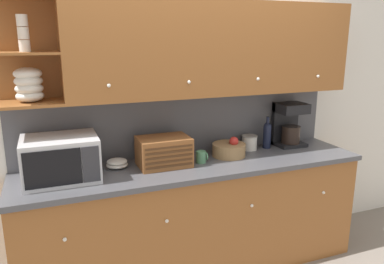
# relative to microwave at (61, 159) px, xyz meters

# --- Properties ---
(ground_plane) EXTENTS (24.00, 24.00, 0.00)m
(ground_plane) POSITION_rel_microwave_xyz_m (0.99, 0.27, -1.07)
(ground_plane) COLOR slate
(wall_back) EXTENTS (5.11, 0.06, 2.60)m
(wall_back) POSITION_rel_microwave_xyz_m (0.99, 0.30, 0.23)
(wall_back) COLOR silver
(wall_back) RESTS_ON ground_plane
(counter_unit) EXTENTS (2.73, 0.61, 0.92)m
(counter_unit) POSITION_rel_microwave_xyz_m (0.99, -0.02, -0.61)
(counter_unit) COLOR #935628
(counter_unit) RESTS_ON ground_plane
(backsplash_panel) EXTENTS (2.71, 0.01, 0.52)m
(backsplash_panel) POSITION_rel_microwave_xyz_m (0.99, 0.26, 0.11)
(backsplash_panel) COLOR #4C4C51
(backsplash_panel) RESTS_ON counter_unit
(upper_cabinets) EXTENTS (2.71, 0.35, 0.71)m
(upper_cabinets) POSITION_rel_microwave_xyz_m (1.14, 0.10, 0.72)
(upper_cabinets) COLOR #935628
(upper_cabinets) RESTS_ON backsplash_panel
(microwave) EXTENTS (0.50, 0.40, 0.30)m
(microwave) POSITION_rel_microwave_xyz_m (0.00, 0.00, 0.00)
(microwave) COLOR silver
(microwave) RESTS_ON counter_unit
(bowl_stack_on_counter) EXTENTS (0.16, 0.16, 0.07)m
(bowl_stack_on_counter) POSITION_rel_microwave_xyz_m (0.40, 0.11, -0.12)
(bowl_stack_on_counter) COLOR silver
(bowl_stack_on_counter) RESTS_ON counter_unit
(bread_box) EXTENTS (0.39, 0.28, 0.22)m
(bread_box) POSITION_rel_microwave_xyz_m (0.74, 0.02, -0.04)
(bread_box) COLOR brown
(bread_box) RESTS_ON counter_unit
(mug) EXTENTS (0.09, 0.08, 0.09)m
(mug) POSITION_rel_microwave_xyz_m (1.04, -0.02, -0.10)
(mug) COLOR #4C845B
(mug) RESTS_ON counter_unit
(fruit_basket) EXTENTS (0.27, 0.27, 0.17)m
(fruit_basket) POSITION_rel_microwave_xyz_m (1.32, 0.06, -0.09)
(fruit_basket) COLOR #937047
(fruit_basket) RESTS_ON counter_unit
(storage_canister) EXTENTS (0.14, 0.14, 0.13)m
(storage_canister) POSITION_rel_microwave_xyz_m (1.57, 0.16, -0.09)
(storage_canister) COLOR silver
(storage_canister) RESTS_ON counter_unit
(wine_bottle) EXTENTS (0.07, 0.07, 0.28)m
(wine_bottle) POSITION_rel_microwave_xyz_m (1.74, 0.14, -0.02)
(wine_bottle) COLOR black
(wine_bottle) RESTS_ON counter_unit
(coffee_maker) EXTENTS (0.26, 0.22, 0.39)m
(coffee_maker) POSITION_rel_microwave_xyz_m (1.97, 0.16, 0.05)
(coffee_maker) COLOR black
(coffee_maker) RESTS_ON counter_unit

